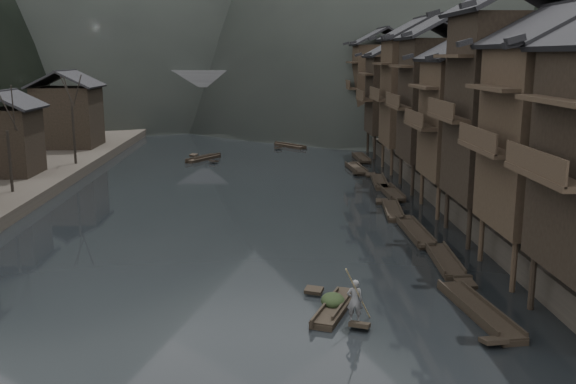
{
  "coord_description": "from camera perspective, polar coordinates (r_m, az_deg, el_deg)",
  "views": [
    {
      "loc": [
        2.36,
        -32.5,
        11.23
      ],
      "look_at": [
        3.67,
        8.48,
        2.5
      ],
      "focal_mm": 40.0,
      "sensor_mm": 36.0,
      "label": 1
    }
  ],
  "objects": [
    {
      "name": "water",
      "position": [
        34.47,
        -5.7,
        -7.06
      ],
      "size": [
        300.0,
        300.0,
        0.0
      ],
      "primitive_type": "plane",
      "color": "black",
      "rests_on": "ground"
    },
    {
      "name": "right_bank",
      "position": [
        80.18,
        22.25,
        3.72
      ],
      "size": [
        40.0,
        200.0,
        1.8
      ],
      "primitive_type": "cube",
      "color": "#2D2823",
      "rests_on": "ground"
    },
    {
      "name": "stilt_houses",
      "position": [
        53.92,
        14.43,
        9.32
      ],
      "size": [
        9.0,
        67.6,
        16.06
      ],
      "color": "black",
      "rests_on": "ground"
    },
    {
      "name": "moored_sampans",
      "position": [
        49.9,
        9.31,
        -0.91
      ],
      "size": [
        2.99,
        50.01,
        0.46
      ],
      "color": "black",
      "rests_on": "water"
    },
    {
      "name": "midriver_boats",
      "position": [
        80.31,
        -1.84,
        4.12
      ],
      "size": [
        13.95,
        24.52,
        0.44
      ],
      "color": "black",
      "rests_on": "water"
    },
    {
      "name": "stone_bridge",
      "position": [
        104.71,
        -3.16,
        8.65
      ],
      "size": [
        40.0,
        6.0,
        9.0
      ],
      "color": "#4C4C4F",
      "rests_on": "ground"
    },
    {
      "name": "hero_sampan",
      "position": [
        29.3,
        4.22,
        -10.12
      ],
      "size": [
        2.63,
        4.93,
        0.44
      ],
      "color": "black",
      "rests_on": "water"
    },
    {
      "name": "cargo_heap",
      "position": [
        29.28,
        4.02,
        -8.96
      ],
      "size": [
        1.09,
        1.43,
        0.66
      ],
      "primitive_type": "ellipsoid",
      "color": "black",
      "rests_on": "hero_sampan"
    },
    {
      "name": "boatman",
      "position": [
        27.46,
        5.96,
        -9.11
      ],
      "size": [
        0.71,
        0.5,
        1.85
      ],
      "primitive_type": "imported",
      "rotation": [
        0.0,
        0.0,
        3.05
      ],
      "color": "#58595B",
      "rests_on": "hero_sampan"
    },
    {
      "name": "bamboo_pole",
      "position": [
        26.69,
        6.5,
        -4.05
      ],
      "size": [
        1.53,
        2.09,
        3.19
      ],
      "primitive_type": "cylinder",
      "rotation": [
        0.67,
        0.0,
        -0.62
      ],
      "color": "#8C7A51",
      "rests_on": "boatman"
    }
  ]
}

